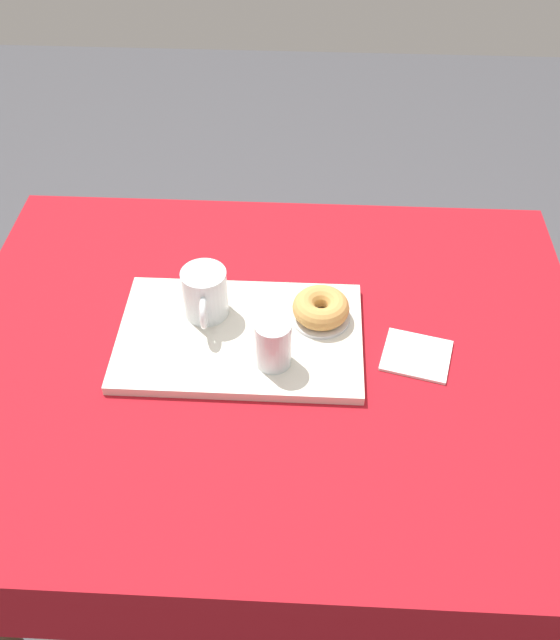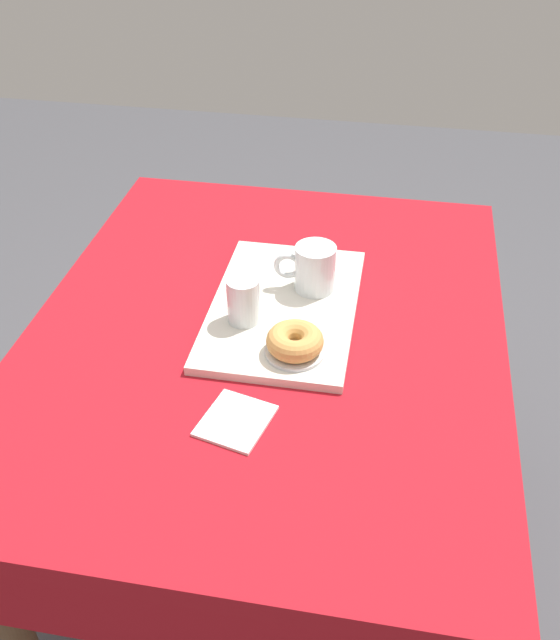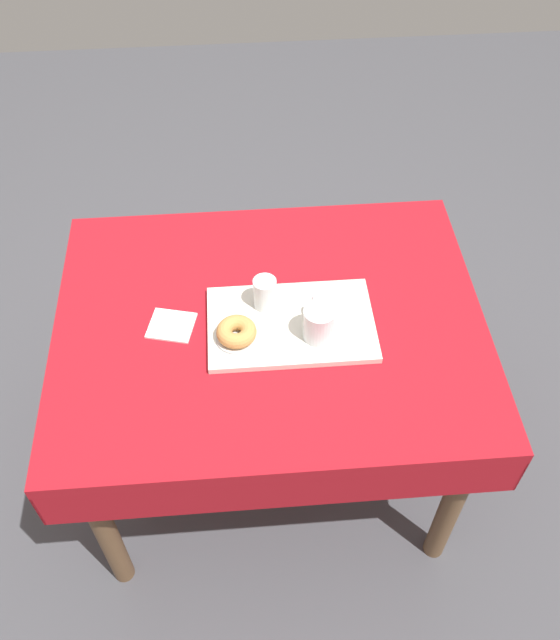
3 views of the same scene
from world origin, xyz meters
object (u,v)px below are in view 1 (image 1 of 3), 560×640
at_px(dining_table, 270,387).
at_px(serving_tray, 240,336).
at_px(tea_mug_left, 205,295).
at_px(paper_napkin, 416,354).
at_px(donut_plate_left, 320,317).
at_px(water_glass_near, 273,345).
at_px(sugar_donut_left, 321,308).

relative_size(dining_table, serving_tray, 2.62).
bearing_deg(dining_table, tea_mug_left, -31.84).
bearing_deg(paper_napkin, donut_plate_left, -21.54).
bearing_deg(serving_tray, water_glass_near, 134.05).
xyz_separation_m(dining_table, water_glass_near, (-0.01, 0.04, 0.16)).
bearing_deg(tea_mug_left, paper_napkin, 169.29).
relative_size(dining_table, water_glass_near, 12.63).
distance_m(dining_table, sugar_donut_left, 0.19).
distance_m(tea_mug_left, paper_napkin, 0.41).
xyz_separation_m(serving_tray, tea_mug_left, (0.07, -0.05, 0.06)).
distance_m(serving_tray, tea_mug_left, 0.10).
xyz_separation_m(dining_table, serving_tray, (0.06, -0.03, 0.11)).
height_order(serving_tray, water_glass_near, water_glass_near).
xyz_separation_m(serving_tray, donut_plate_left, (-0.15, -0.05, 0.01)).
height_order(water_glass_near, donut_plate_left, water_glass_near).
height_order(tea_mug_left, paper_napkin, tea_mug_left).
bearing_deg(sugar_donut_left, dining_table, 37.94).
distance_m(dining_table, tea_mug_left, 0.22).
bearing_deg(tea_mug_left, donut_plate_left, 178.80).
relative_size(serving_tray, donut_plate_left, 4.01).
bearing_deg(donut_plate_left, dining_table, 37.94).
height_order(tea_mug_left, sugar_donut_left, tea_mug_left).
distance_m(water_glass_near, sugar_donut_left, 0.14).
relative_size(serving_tray, tea_mug_left, 3.53).
distance_m(water_glass_near, donut_plate_left, 0.15).
height_order(dining_table, serving_tray, serving_tray).
bearing_deg(serving_tray, tea_mug_left, -36.85).
height_order(tea_mug_left, water_glass_near, tea_mug_left).
distance_m(serving_tray, water_glass_near, 0.11).
height_order(donut_plate_left, paper_napkin, donut_plate_left).
bearing_deg(water_glass_near, sugar_donut_left, -125.77).
xyz_separation_m(tea_mug_left, donut_plate_left, (-0.22, 0.00, -0.04)).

